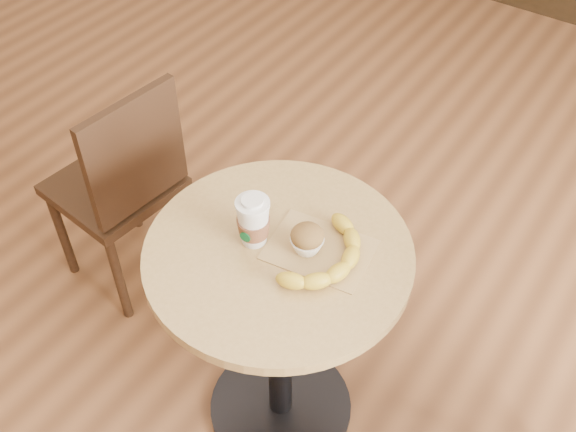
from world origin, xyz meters
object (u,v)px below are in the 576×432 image
(cafe_table, at_px, (279,311))
(chair_left, at_px, (123,184))
(muffin, at_px, (307,239))
(banana, at_px, (331,258))
(coffee_cup, at_px, (253,222))

(cafe_table, xyz_separation_m, chair_left, (-0.73, 0.16, -0.05))
(muffin, xyz_separation_m, banana, (0.07, -0.01, -0.02))
(banana, bearing_deg, coffee_cup, -162.67)
(cafe_table, height_order, coffee_cup, coffee_cup)
(chair_left, distance_m, banana, 0.92)
(coffee_cup, distance_m, banana, 0.20)
(cafe_table, distance_m, banana, 0.29)
(cafe_table, bearing_deg, coffee_cup, -173.78)
(muffin, distance_m, banana, 0.07)
(cafe_table, distance_m, chair_left, 0.75)
(cafe_table, xyz_separation_m, banana, (0.12, 0.03, 0.26))
(banana, bearing_deg, muffin, -178.75)
(muffin, relative_size, banana, 0.28)
(chair_left, height_order, muffin, chair_left)
(cafe_table, bearing_deg, muffin, 34.02)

